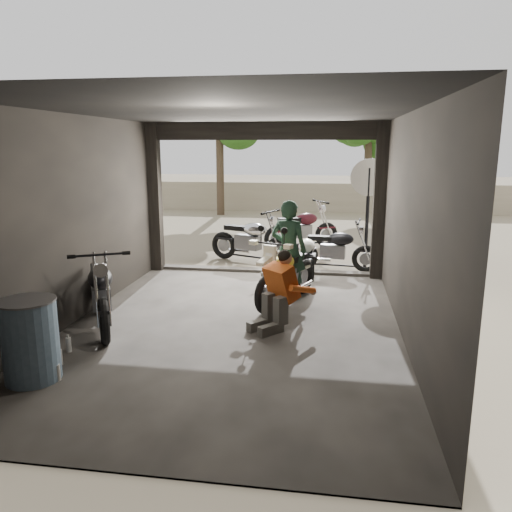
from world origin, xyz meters
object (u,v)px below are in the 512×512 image
(helmet, at_px, (307,246))
(stool, at_px, (306,258))
(main_bike, at_px, (286,270))
(outside_bike_b, at_px, (302,225))
(left_bike, at_px, (101,287))
(mechanic, at_px, (275,293))
(rider, at_px, (289,250))
(outside_bike_a, at_px, (250,236))
(outside_bike_c, at_px, (335,245))
(oil_drum, at_px, (30,341))
(sign_post, at_px, (368,195))

(helmet, bearing_deg, stool, -127.38)
(main_bike, bearing_deg, outside_bike_b, 113.61)
(left_bike, bearing_deg, mechanic, -22.57)
(main_bike, xyz_separation_m, left_bike, (-2.68, -1.60, 0.04))
(mechanic, xyz_separation_m, stool, (0.30, 2.93, -0.11))
(rider, relative_size, stool, 3.29)
(stool, bearing_deg, mechanic, -95.77)
(stool, bearing_deg, outside_bike_a, 134.39)
(left_bike, relative_size, outside_bike_c, 1.11)
(helmet, xyz_separation_m, oil_drum, (-2.95, -5.06, -0.21))
(left_bike, distance_m, mechanic, 2.65)
(outside_bike_c, relative_size, oil_drum, 1.71)
(rider, distance_m, mechanic, 1.65)
(outside_bike_a, height_order, outside_bike_b, outside_bike_b)
(left_bike, distance_m, helmet, 4.37)
(rider, bearing_deg, outside_bike_a, -53.61)
(oil_drum, bearing_deg, rider, 54.04)
(stool, bearing_deg, main_bike, -99.10)
(left_bike, xyz_separation_m, outside_bike_c, (3.53, 4.10, -0.06))
(left_bike, xyz_separation_m, outside_bike_a, (1.54, 4.60, 0.00))
(outside_bike_b, relative_size, mechanic, 1.61)
(oil_drum, bearing_deg, mechanic, 38.31)
(outside_bike_b, distance_m, helmet, 3.15)
(sign_post, bearing_deg, oil_drum, -121.97)
(sign_post, bearing_deg, stool, -133.42)
(main_bike, distance_m, outside_bike_b, 4.76)
(outside_bike_c, distance_m, stool, 1.10)
(main_bike, height_order, outside_bike_b, outside_bike_b)
(outside_bike_c, xyz_separation_m, mechanic, (-0.89, -3.85, 0.01))
(main_bike, xyz_separation_m, sign_post, (1.53, 2.84, 1.06))
(outside_bike_b, xyz_separation_m, stool, (0.28, -3.19, -0.17))
(rider, height_order, oil_drum, rider)
(main_bike, distance_m, rider, 0.41)
(main_bike, height_order, outside_bike_a, outside_bike_a)
(outside_bike_a, bearing_deg, main_bike, -137.76)
(rider, height_order, helmet, rider)
(outside_bike_a, xyz_separation_m, stool, (1.40, -1.43, -0.16))
(stool, bearing_deg, oil_drum, -120.34)
(left_bike, bearing_deg, outside_bike_a, 43.54)
(outside_bike_b, relative_size, helmet, 5.38)
(left_bike, height_order, sign_post, sign_post)
(oil_drum, bearing_deg, outside_bike_a, 76.57)
(main_bike, bearing_deg, helmet, 103.86)
(main_bike, xyz_separation_m, outside_bike_b, (-0.03, 4.76, 0.04))
(helmet, bearing_deg, oil_drum, -139.27)
(outside_bike_c, bearing_deg, oil_drum, 155.42)
(outside_bike_b, relative_size, rider, 1.05)
(helmet, bearing_deg, outside_bike_b, 76.43)
(main_bike, xyz_separation_m, outside_bike_c, (0.85, 2.50, -0.02))
(outside_bike_c, distance_m, rider, 2.40)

